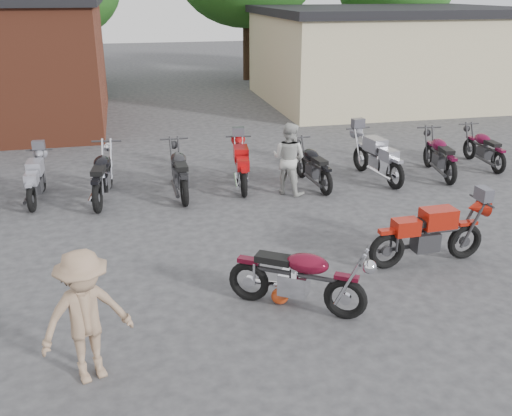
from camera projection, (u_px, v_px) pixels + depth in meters
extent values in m
plane|color=#313133|center=(292.00, 294.00, 8.93)|extent=(90.00, 90.00, 0.00)
cube|color=tan|center=(387.00, 58.00, 23.72)|extent=(10.00, 8.00, 3.50)
ellipsoid|color=#A53311|center=(280.00, 296.00, 8.63)|extent=(0.34, 0.34, 0.25)
imported|color=#B1B2AD|center=(289.00, 159.00, 13.02)|extent=(1.03, 1.02, 1.67)
imported|color=#92745A|center=(86.00, 317.00, 6.72)|extent=(1.26, 0.99, 1.71)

